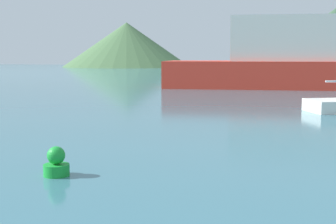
# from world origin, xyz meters

# --- Properties ---
(buoy_marker) EXTENTS (0.60, 0.60, 0.68)m
(buoy_marker) POSITION_xyz_m (-2.40, 11.03, 0.28)
(buoy_marker) COLOR green
(buoy_marker) RESTS_ON ground_plane
(hill_west) EXTENTS (29.80, 29.80, 10.24)m
(hill_west) POSITION_xyz_m (-39.96, 103.44, 5.12)
(hill_west) COLOR #476B42
(hill_west) RESTS_ON ground_plane
(hill_central) EXTENTS (30.55, 30.55, 11.14)m
(hill_central) POSITION_xyz_m (5.54, 92.51, 5.57)
(hill_central) COLOR #38563D
(hill_central) RESTS_ON ground_plane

